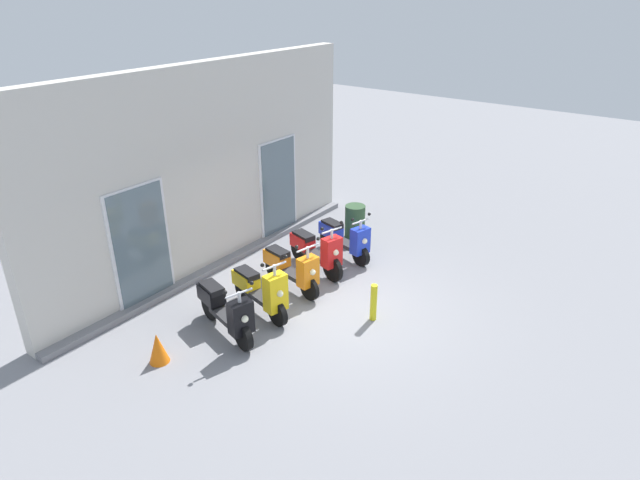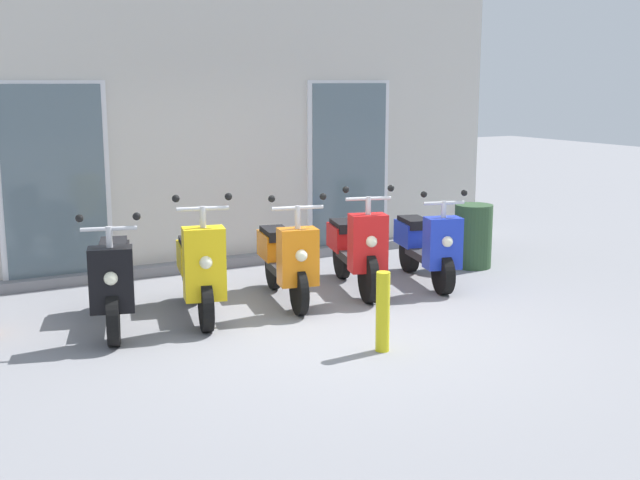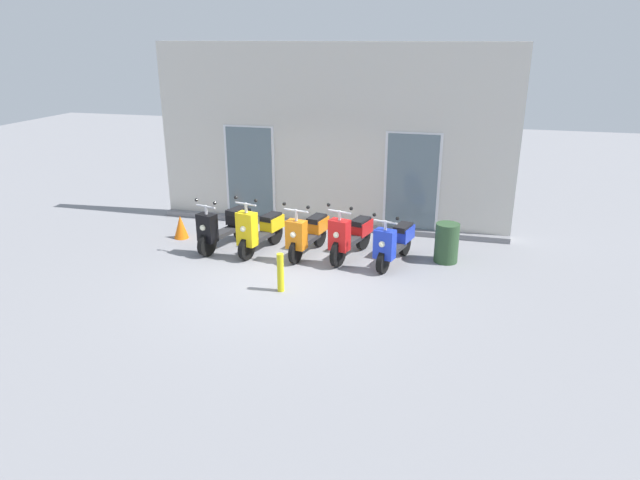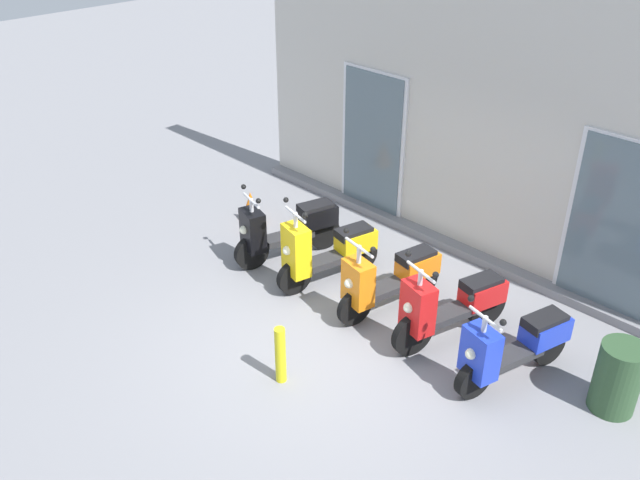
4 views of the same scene
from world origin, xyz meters
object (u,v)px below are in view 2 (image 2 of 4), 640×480
scooter_red (355,248)px  scooter_orange (286,257)px  scooter_blue (426,245)px  scooter_yellow (199,269)px  trash_bin (473,236)px  scooter_black (114,278)px  curb_bollard (383,312)px

scooter_red → scooter_orange: bearing=-176.4°
scooter_red → scooter_blue: 0.90m
scooter_orange → scooter_red: bearing=3.6°
scooter_yellow → scooter_red: scooter_yellow is taller
scooter_yellow → trash_bin: (3.76, 0.43, -0.09)m
scooter_yellow → scooter_orange: scooter_yellow is taller
scooter_orange → scooter_red: size_ratio=0.96×
scooter_black → scooter_yellow: size_ratio=1.05×
scooter_black → scooter_blue: bearing=0.0°
scooter_yellow → trash_bin: scooter_yellow is taller
scooter_red → trash_bin: bearing=8.4°
scooter_yellow → scooter_blue: bearing=1.3°
scooter_blue → curb_bollard: size_ratio=2.16×
trash_bin → scooter_yellow: bearing=-173.4°
scooter_black → scooter_orange: bearing=1.3°
scooter_yellow → scooter_orange: size_ratio=0.99×
scooter_black → scooter_blue: size_ratio=1.06×
scooter_red → scooter_blue: scooter_red is taller
scooter_black → curb_bollard: bearing=-44.1°
scooter_orange → scooter_yellow: bearing=-174.2°
scooter_orange → curb_bollard: scooter_orange is taller
scooter_yellow → scooter_blue: size_ratio=1.00×
trash_bin → scooter_red: bearing=-171.6°
curb_bollard → scooter_yellow: bearing=120.7°
scooter_black → scooter_red: size_ratio=1.00×
scooter_black → trash_bin: 4.60m
scooter_yellow → scooter_blue: 2.77m
scooter_blue → curb_bollard: scooter_blue is taller
scooter_yellow → scooter_orange: (1.00, 0.10, -0.01)m
scooter_black → scooter_yellow: (0.82, -0.06, 0.01)m
scooter_orange → scooter_blue: bearing=-1.3°
scooter_blue → trash_bin: scooter_blue is taller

